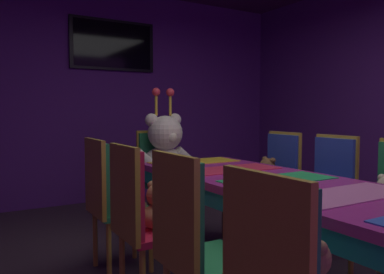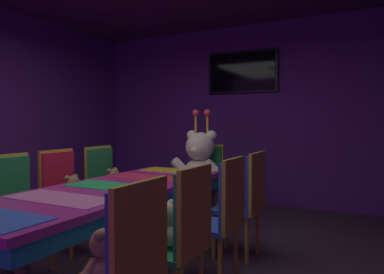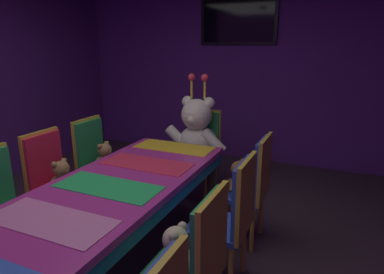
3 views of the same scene
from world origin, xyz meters
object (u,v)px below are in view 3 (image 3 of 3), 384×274
at_px(king_teddy_bear, 196,132).
at_px(banquet_table, 109,198).
at_px(chair_left_2, 50,174).
at_px(chair_right_1, 199,258).
at_px(teddy_right_3, 238,178).
at_px(chair_left_3, 95,155).
at_px(teddy_left_3, 106,158).
at_px(wall_tv, 238,21).
at_px(chair_right_3, 255,180).
at_px(teddy_left_2, 63,178).
at_px(teddy_right_1, 175,253).
at_px(throne_chair, 202,142).
at_px(chair_right_2, 234,210).

bearing_deg(king_teddy_bear, banquet_table, -0.00).
relative_size(chair_left_2, chair_right_1, 1.00).
xyz_separation_m(chair_left_2, teddy_right_3, (1.57, 0.62, -0.01)).
bearing_deg(teddy_right_3, chair_left_3, 0.84).
distance_m(teddy_right_3, king_teddy_bear, 1.01).
distance_m(teddy_left_3, wall_tv, 2.77).
height_order(banquet_table, chair_right_3, chair_right_3).
relative_size(teddy_left_2, king_teddy_bear, 0.32).
height_order(teddy_right_1, wall_tv, wall_tv).
xyz_separation_m(teddy_right_3, throne_chair, (-0.70, 0.88, 0.01)).
bearing_deg(teddy_right_1, teddy_right_3, -90.84).
xyz_separation_m(chair_right_2, throne_chair, (-0.85, 1.47, 0.00)).
xyz_separation_m(teddy_left_2, teddy_right_1, (1.40, -0.59, 0.00)).
bearing_deg(banquet_table, chair_right_3, 46.60).
bearing_deg(chair_right_1, throne_chair, -68.23).
height_order(chair_left_2, teddy_left_2, chair_left_2).
relative_size(teddy_right_1, chair_right_2, 0.32).
bearing_deg(wall_tv, teddy_left_2, -104.27).
height_order(teddy_left_2, teddy_right_1, teddy_right_1).
height_order(teddy_left_3, wall_tv, wall_tv).
distance_m(banquet_table, throne_chair, 1.77).
bearing_deg(teddy_right_1, wall_tv, -78.64).
xyz_separation_m(teddy_right_3, king_teddy_bear, (-0.70, 0.70, 0.18)).
bearing_deg(king_teddy_bear, chair_right_2, 33.12).
relative_size(chair_left_2, teddy_left_2, 3.21).
bearing_deg(teddy_left_3, chair_right_2, -20.26).
relative_size(teddy_right_1, teddy_right_3, 1.00).
height_order(chair_left_2, chair_right_3, same).
xyz_separation_m(chair_right_3, king_teddy_bear, (-0.85, 0.70, 0.17)).
bearing_deg(chair_right_2, banquet_table, 19.30).
bearing_deg(chair_right_3, teddy_left_2, 21.44).
xyz_separation_m(chair_right_2, chair_right_3, (-0.00, 0.60, 0.00)).
height_order(chair_left_3, chair_right_1, same).
bearing_deg(chair_right_3, chair_left_3, 0.77).
xyz_separation_m(banquet_table, teddy_right_3, (0.70, 0.90, -0.07)).
relative_size(banquet_table, chair_right_1, 2.49).
distance_m(chair_left_2, teddy_right_1, 1.66).
bearing_deg(chair_left_3, chair_left_2, -90.63).
relative_size(teddy_left_2, chair_right_2, 0.31).
distance_m(banquet_table, teddy_left_2, 0.78).
height_order(chair_right_2, wall_tv, wall_tv).
xyz_separation_m(chair_left_3, teddy_right_1, (1.54, -1.18, -0.01)).
bearing_deg(throne_chair, teddy_left_2, -25.75).
bearing_deg(king_teddy_bear, teddy_left_2, -28.61).
distance_m(chair_right_3, teddy_right_3, 0.14).
xyz_separation_m(banquet_table, chair_left_2, (-0.86, 0.28, -0.06)).
bearing_deg(banquet_table, wall_tv, 90.00).
xyz_separation_m(teddy_left_3, chair_right_1, (1.54, -1.18, 0.01)).
bearing_deg(chair_left_2, chair_right_3, 19.78).
bearing_deg(chair_right_1, chair_right_3, -90.84).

